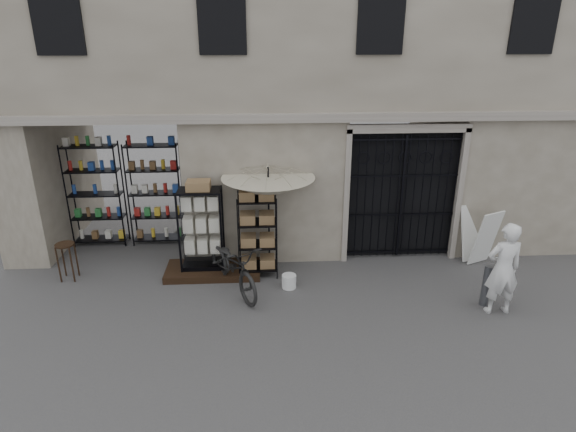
{
  "coord_description": "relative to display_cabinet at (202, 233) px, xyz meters",
  "views": [
    {
      "loc": [
        -1.33,
        -7.73,
        4.9
      ],
      "look_at": [
        -0.8,
        1.4,
        1.35
      ],
      "focal_mm": 30.0,
      "sensor_mm": 36.0,
      "label": 1
    }
  ],
  "objects": [
    {
      "name": "shop_recess",
      "position": [
        -1.9,
        1.18,
        0.58
      ],
      "size": [
        3.0,
        1.7,
        3.0
      ],
      "primitive_type": "cube",
      "color": "black",
      "rests_on": "ground"
    },
    {
      "name": "shopkeeper",
      "position": [
        5.58,
        -1.88,
        -0.92
      ],
      "size": [
        0.71,
        1.8,
        0.43
      ],
      "primitive_type": "imported",
      "rotation": [
        0.0,
        0.0,
        3.18
      ],
      "color": "silver",
      "rests_on": "ground"
    },
    {
      "name": "display_cabinet",
      "position": [
        0.0,
        0.0,
        0.0
      ],
      "size": [
        0.9,
        0.6,
        1.87
      ],
      "rotation": [
        0.0,
        0.0,
        -0.08
      ],
      "color": "black",
      "rests_on": "step_platform"
    },
    {
      "name": "white_bucket",
      "position": [
        1.79,
        -0.76,
        -0.78
      ],
      "size": [
        0.3,
        0.3,
        0.28
      ],
      "primitive_type": "cylinder",
      "rotation": [
        0.0,
        0.0,
        -0.02
      ],
      "color": "silver",
      "rests_on": "ground"
    },
    {
      "name": "ground",
      "position": [
        2.6,
        -1.62,
        -0.92
      ],
      "size": [
        80.0,
        80.0,
        0.0
      ],
      "primitive_type": "plane",
      "color": "black",
      "rests_on": "ground"
    },
    {
      "name": "iron_gate",
      "position": [
        4.35,
        0.66,
        0.58
      ],
      "size": [
        2.5,
        0.21,
        3.0
      ],
      "color": "black",
      "rests_on": "ground"
    },
    {
      "name": "bicycle",
      "position": [
        0.68,
        -0.79,
        -0.92
      ],
      "size": [
        1.12,
        1.27,
        2.02
      ],
      "primitive_type": "imported",
      "rotation": [
        0.0,
        0.0,
        0.49
      ],
      "color": "black",
      "rests_on": "ground"
    },
    {
      "name": "steel_bollard",
      "position": [
        5.45,
        -1.64,
        -0.51
      ],
      "size": [
        0.17,
        0.17,
        0.82
      ],
      "primitive_type": "cylinder",
      "rotation": [
        0.0,
        0.0,
        -0.14
      ],
      "color": "#5B5D64",
      "rests_on": "ground"
    },
    {
      "name": "step_platform",
      "position": [
        0.2,
        -0.07,
        -0.85
      ],
      "size": [
        2.0,
        0.9,
        0.15
      ],
      "primitive_type": "cube",
      "color": "black",
      "rests_on": "ground"
    },
    {
      "name": "wooden_stool",
      "position": [
        -2.79,
        -0.13,
        -0.5
      ],
      "size": [
        0.41,
        0.41,
        0.81
      ],
      "rotation": [
        0.0,
        0.0,
        -0.07
      ],
      "color": "black",
      "rests_on": "ground"
    },
    {
      "name": "easel_sign",
      "position": [
        6.07,
        0.16,
        -0.27
      ],
      "size": [
        0.83,
        0.88,
        1.27
      ],
      "rotation": [
        0.0,
        0.0,
        0.41
      ],
      "color": "silver",
      "rests_on": "ground"
    },
    {
      "name": "market_umbrella",
      "position": [
        1.42,
        0.13,
        1.06
      ],
      "size": [
        1.72,
        1.75,
        2.75
      ],
      "rotation": [
        0.0,
        0.0,
        0.02
      ],
      "color": "black",
      "rests_on": "ground"
    },
    {
      "name": "wire_rack",
      "position": [
        1.17,
        -0.11,
        -0.05
      ],
      "size": [
        0.84,
        0.64,
        1.79
      ],
      "rotation": [
        0.0,
        0.0,
        -0.1
      ],
      "color": "black",
      "rests_on": "ground"
    },
    {
      "name": "main_building",
      "position": [
        2.6,
        2.38,
        3.58
      ],
      "size": [
        14.0,
        4.0,
        9.0
      ],
      "primitive_type": "cube",
      "color": "gray",
      "rests_on": "ground"
    },
    {
      "name": "shop_shelving",
      "position": [
        -1.95,
        1.68,
        0.33
      ],
      "size": [
        2.7,
        0.5,
        2.5
      ],
      "primitive_type": "cube",
      "color": "black",
      "rests_on": "ground"
    }
  ]
}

